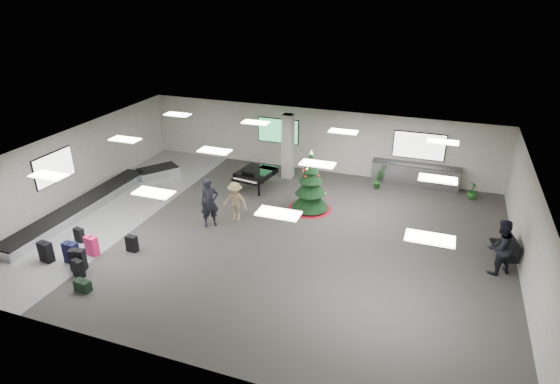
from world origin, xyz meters
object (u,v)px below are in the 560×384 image
(traveler_a, at_px, (210,203))
(potted_plant_left, at_px, (378,181))
(pink_suitcase, at_px, (92,246))
(bench, at_px, (507,248))
(baggage_carousel, at_px, (98,199))
(christmas_tree, at_px, (310,189))
(potted_plant_right, at_px, (473,191))
(traveler_b, at_px, (235,202))
(traveler_bench, at_px, (500,247))
(grand_piano, at_px, (255,174))
(service_counter, at_px, (415,175))

(traveler_a, relative_size, potted_plant_left, 2.49)
(pink_suitcase, relative_size, traveler_a, 0.37)
(bench, height_order, traveler_a, traveler_a)
(bench, bearing_deg, baggage_carousel, 171.19)
(christmas_tree, relative_size, potted_plant_right, 3.48)
(traveler_b, xyz_separation_m, potted_plant_right, (9.11, 5.43, -0.44))
(traveler_bench, bearing_deg, grand_piano, -56.49)
(baggage_carousel, distance_m, christmas_tree, 9.29)
(grand_piano, bearing_deg, pink_suitcase, -105.56)
(bench, relative_size, traveler_bench, 0.84)
(baggage_carousel, distance_m, traveler_b, 6.38)
(traveler_a, xyz_separation_m, potted_plant_right, (9.86, 6.20, -0.61))
(baggage_carousel, xyz_separation_m, traveler_b, (6.31, 0.70, 0.61))
(service_counter, height_order, traveler_bench, traveler_bench)
(grand_piano, bearing_deg, potted_plant_left, 28.27)
(pink_suitcase, xyz_separation_m, potted_plant_left, (8.65, 9.22, 0.04))
(baggage_carousel, relative_size, grand_piano, 4.78)
(grand_piano, bearing_deg, potted_plant_right, 22.10)
(traveler_a, bearing_deg, christmas_tree, -2.29)
(traveler_bench, height_order, potted_plant_left, traveler_bench)
(baggage_carousel, bearing_deg, service_counter, 27.67)
(service_counter, bearing_deg, bench, -57.80)
(bench, bearing_deg, christmas_tree, 155.39)
(christmas_tree, bearing_deg, traveler_bench, -18.81)
(bench, height_order, potted_plant_left, bench)
(traveler_a, distance_m, potted_plant_right, 11.67)
(traveler_a, bearing_deg, traveler_b, 3.96)
(baggage_carousel, distance_m, traveler_bench, 16.10)
(grand_piano, bearing_deg, baggage_carousel, -138.37)
(traveler_b, xyz_separation_m, traveler_bench, (9.77, -0.49, 0.16))
(christmas_tree, bearing_deg, bench, -12.24)
(pink_suitcase, bearing_deg, christmas_tree, 54.42)
(baggage_carousel, distance_m, traveler_a, 5.62)
(baggage_carousel, height_order, potted_plant_left, potted_plant_left)
(traveler_a, bearing_deg, service_counter, 1.27)
(grand_piano, distance_m, traveler_a, 3.91)
(grand_piano, xyz_separation_m, potted_plant_right, (9.56, 2.31, -0.37))
(baggage_carousel, relative_size, christmas_tree, 3.61)
(baggage_carousel, relative_size, traveler_bench, 4.94)
(pink_suitcase, bearing_deg, grand_piano, 76.01)
(traveler_b, bearing_deg, christmas_tree, 39.55)
(baggage_carousel, distance_m, grand_piano, 7.02)
(service_counter, height_order, potted_plant_left, service_counter)
(grand_piano, distance_m, traveler_bench, 10.84)
(traveler_a, relative_size, potted_plant_right, 2.58)
(baggage_carousel, bearing_deg, potted_plant_left, 27.10)
(grand_piano, bearing_deg, traveler_a, -85.87)
(potted_plant_right, bearing_deg, service_counter, 166.93)
(baggage_carousel, height_order, traveler_a, traveler_a)
(baggage_carousel, relative_size, service_counter, 2.40)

